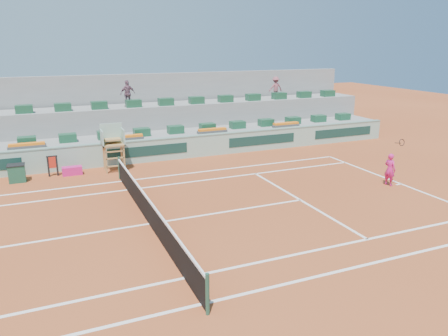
{
  "coord_description": "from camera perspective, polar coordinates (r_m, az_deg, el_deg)",
  "views": [
    {
      "loc": [
        -3.21,
        -14.51,
        6.31
      ],
      "look_at": [
        4.0,
        2.5,
        1.0
      ],
      "focal_mm": 35.0,
      "sensor_mm": 36.0,
      "label": 1
    }
  ],
  "objects": [
    {
      "name": "ground",
      "position": [
        16.15,
        -9.73,
        -7.21
      ],
      "size": [
        90.0,
        90.0,
        0.0
      ],
      "primitive_type": "plane",
      "color": "#97401D",
      "rests_on": "ground"
    },
    {
      "name": "seating_tier_lower",
      "position": [
        26.05,
        -15.33,
        2.8
      ],
      "size": [
        36.0,
        4.0,
        1.2
      ],
      "primitive_type": "cube",
      "color": "gray",
      "rests_on": "ground"
    },
    {
      "name": "seating_tier_upper",
      "position": [
        27.47,
        -15.92,
        4.91
      ],
      "size": [
        36.0,
        2.4,
        2.6
      ],
      "primitive_type": "cube",
      "color": "gray",
      "rests_on": "ground"
    },
    {
      "name": "stadium_back_wall",
      "position": [
        28.89,
        -16.48,
        7.2
      ],
      "size": [
        36.0,
        0.4,
        4.4
      ],
      "primitive_type": "cube",
      "color": "gray",
      "rests_on": "ground"
    },
    {
      "name": "player_bag",
      "position": [
        22.88,
        -19.22,
        -0.34
      ],
      "size": [
        0.94,
        0.42,
        0.42
      ],
      "primitive_type": "cube",
      "color": "#D61C7A",
      "rests_on": "ground"
    },
    {
      "name": "spectator_mid",
      "position": [
        27.05,
        -12.46,
        9.47
      ],
      "size": [
        0.99,
        0.58,
        1.58
      ],
      "primitive_type": "imported",
      "rotation": [
        0.0,
        0.0,
        3.36
      ],
      "color": "#764F5F",
      "rests_on": "seating_tier_upper"
    },
    {
      "name": "spectator_right",
      "position": [
        30.64,
        6.75,
        10.38
      ],
      "size": [
        0.99,
        0.6,
        1.5
      ],
      "primitive_type": "imported",
      "rotation": [
        0.0,
        0.0,
        3.1
      ],
      "color": "#944A54",
      "rests_on": "seating_tier_upper"
    },
    {
      "name": "court_lines",
      "position": [
        16.15,
        -9.73,
        -7.2
      ],
      "size": [
        23.89,
        11.09,
        0.01
      ],
      "color": "white",
      "rests_on": "ground"
    },
    {
      "name": "tennis_net",
      "position": [
        15.95,
        -9.82,
        -5.48
      ],
      "size": [
        0.1,
        11.97,
        1.1
      ],
      "color": "black",
      "rests_on": "ground"
    },
    {
      "name": "advertising_hoarding",
      "position": [
        23.92,
        -14.54,
        1.79
      ],
      "size": [
        36.0,
        0.34,
        1.26
      ],
      "color": "#93B9A8",
      "rests_on": "ground"
    },
    {
      "name": "umpire_chair",
      "position": [
        22.75,
        -14.36,
        3.43
      ],
      "size": [
        1.1,
        0.9,
        2.4
      ],
      "color": "#A2753D",
      "rests_on": "ground"
    },
    {
      "name": "seat_row_lower",
      "position": [
        25.01,
        -15.18,
        4.2
      ],
      "size": [
        32.9,
        0.6,
        0.44
      ],
      "color": "#194B30",
      "rests_on": "seating_tier_lower"
    },
    {
      "name": "seat_row_upper",
      "position": [
        26.64,
        -15.99,
        7.89
      ],
      "size": [
        32.9,
        0.6,
        0.44
      ],
      "color": "#194B30",
      "rests_on": "seating_tier_upper"
    },
    {
      "name": "flower_planters",
      "position": [
        24.1,
        -18.41,
        3.29
      ],
      "size": [
        26.8,
        0.36,
        0.28
      ],
      "color": "#4A4A4A",
      "rests_on": "seating_tier_lower"
    },
    {
      "name": "drink_cooler_a",
      "position": [
        22.69,
        -25.44,
        -0.6
      ],
      "size": [
        0.77,
        0.67,
        0.84
      ],
      "color": "#184934",
      "rests_on": "ground"
    },
    {
      "name": "towel_rack",
      "position": [
        22.89,
        -21.49,
        0.46
      ],
      "size": [
        0.51,
        0.09,
        1.03
      ],
      "color": "black",
      "rests_on": "ground"
    },
    {
      "name": "tennis_player",
      "position": [
        21.29,
        20.86,
        -0.15
      ],
      "size": [
        0.47,
        0.87,
        2.28
      ],
      "color": "#D61C7A",
      "rests_on": "ground"
    }
  ]
}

